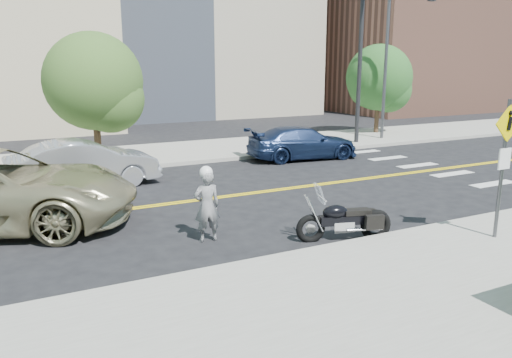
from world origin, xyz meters
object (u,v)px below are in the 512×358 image
at_px(pedestrian_sign, 504,156).
at_px(parked_car_silver, 84,164).
at_px(motorcyclist, 207,204).
at_px(parked_car_blue, 303,143).
at_px(motorcycle, 345,212).

bearing_deg(pedestrian_sign, parked_car_silver, 127.59).
distance_m(motorcyclist, parked_car_blue, 10.29).
bearing_deg(motorcycle, parked_car_blue, 79.80).
distance_m(motorcyclist, motorcycle, 3.07).
height_order(motorcycle, parked_car_blue, parked_car_blue).
bearing_deg(parked_car_blue, pedestrian_sign, 177.93).
bearing_deg(parked_car_blue, parked_car_silver, 103.03).
bearing_deg(motorcyclist, pedestrian_sign, 156.57).
xyz_separation_m(motorcyclist, motorcycle, (2.78, -1.30, -0.20)).
relative_size(pedestrian_sign, parked_car_blue, 0.65).
xyz_separation_m(motorcyclist, parked_car_blue, (7.13, 7.42, -0.18)).
height_order(motorcyclist, motorcycle, motorcyclist).
xyz_separation_m(pedestrian_sign, motorcyclist, (-5.57, 3.01, -1.11)).
bearing_deg(parked_car_silver, motorcyclist, -168.94).
height_order(pedestrian_sign, parked_car_blue, pedestrian_sign).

